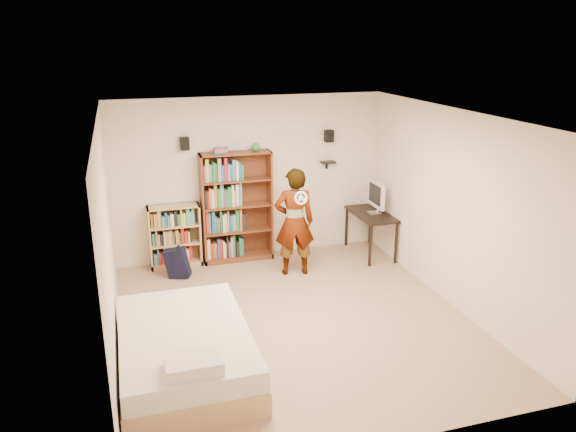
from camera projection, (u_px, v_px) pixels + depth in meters
The scene contains 14 objects.
ground at pixel (295, 320), 7.44m from camera, with size 4.50×5.00×0.01m, color tan.
room_shell at pixel (295, 193), 6.90m from camera, with size 4.52×5.02×2.71m.
crown_molding at pixel (295, 119), 6.62m from camera, with size 4.50×5.00×0.06m.
speaker_left at pixel (185, 144), 8.73m from camera, with size 0.14×0.12×0.20m, color black.
speaker_right at pixel (329, 136), 9.39m from camera, with size 0.14×0.12×0.20m, color black.
wall_shelf at pixel (328, 162), 9.53m from camera, with size 0.25×0.16×0.03m, color black.
tall_bookshelf at pixel (237, 207), 9.21m from camera, with size 1.16×0.34×1.83m, color brown, non-canonical shape.
low_bookshelf at pixel (175, 236), 9.07m from camera, with size 0.82×0.31×1.03m, color tan, non-canonical shape.
computer_desk at pixel (370, 234), 9.61m from camera, with size 0.54×1.08×0.74m, color black, non-canonical shape.
imac at pixel (375, 198), 9.41m from camera, with size 0.11×0.54×0.54m, color silver, non-canonical shape.
daybed at pixel (185, 345), 6.24m from camera, with size 1.42×2.18×0.64m, color silver, non-canonical shape.
person at pixel (294, 222), 8.67m from camera, with size 0.62×0.41×1.71m, color black.
wii_wheel at pixel (301, 198), 8.24m from camera, with size 0.21×0.21×0.04m, color silver.
navy_bag at pixel (177, 263), 8.70m from camera, with size 0.36×0.23×0.49m, color black, non-canonical shape.
Camera 1 is at (-2.01, -6.35, 3.61)m, focal length 35.00 mm.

